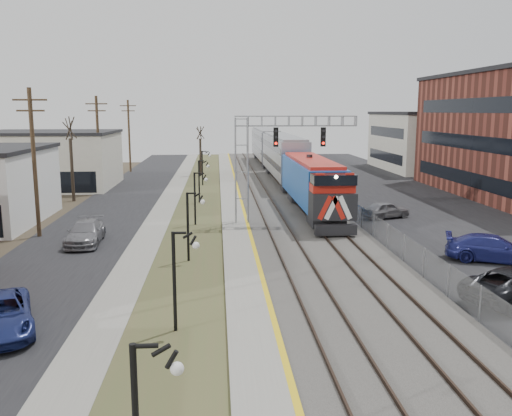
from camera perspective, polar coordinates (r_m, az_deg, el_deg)
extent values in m
cube|color=black|center=(48.70, -14.93, -0.17)|extent=(7.00, 120.00, 0.04)
cube|color=gray|center=(48.05, -9.66, -0.09)|extent=(2.00, 120.00, 0.08)
cube|color=#454E2A|center=(47.85, -6.08, -0.05)|extent=(4.00, 120.00, 0.06)
cube|color=gray|center=(47.82, -2.49, 0.10)|extent=(2.00, 120.00, 0.24)
cube|color=#595651|center=(48.22, 3.46, 0.15)|extent=(8.00, 120.00, 0.20)
cube|color=black|center=(51.21, 16.89, 0.22)|extent=(16.00, 120.00, 0.04)
cube|color=gold|center=(47.83, -1.43, 0.26)|extent=(0.24, 120.00, 0.01)
cube|color=#2D2119|center=(47.91, 0.20, 0.32)|extent=(0.08, 120.00, 0.15)
cube|color=#2D2119|center=(48.04, 1.99, 0.34)|extent=(0.08, 120.00, 0.15)
cube|color=#2D2119|center=(48.30, 4.35, 0.37)|extent=(0.08, 120.00, 0.15)
cube|color=#2D2119|center=(48.54, 6.10, 0.39)|extent=(0.08, 120.00, 0.15)
cube|color=#144AA4|center=(44.48, 6.03, 2.36)|extent=(3.00, 17.00, 4.25)
cube|color=black|center=(36.39, 8.38, -2.28)|extent=(2.80, 0.50, 0.70)
cube|color=#9D9FA7|center=(64.39, 2.88, 5.29)|extent=(3.00, 22.00, 5.33)
cube|color=#9D9FA7|center=(87.00, 1.05, 6.57)|extent=(3.00, 22.00, 5.33)
cube|color=gray|center=(40.36, -1.53, 3.80)|extent=(1.00, 1.00, 8.00)
cube|color=gray|center=(40.49, 4.18, 9.12)|extent=(9.00, 0.80, 0.80)
cube|color=black|center=(39.90, 2.10, 7.47)|extent=(0.35, 0.25, 1.40)
cube|color=black|center=(40.42, 7.08, 7.44)|extent=(0.35, 0.25, 1.40)
cylinder|color=black|center=(21.16, -8.59, -7.77)|extent=(0.14, 0.14, 4.00)
cylinder|color=black|center=(30.80, -7.18, -2.04)|extent=(0.14, 0.14, 4.00)
cylinder|color=black|center=(40.62, -6.45, 0.93)|extent=(0.14, 0.14, 4.00)
cylinder|color=black|center=(50.51, -6.01, 2.75)|extent=(0.14, 0.14, 4.00)
cylinder|color=black|center=(62.43, -5.66, 4.17)|extent=(0.14, 0.14, 4.00)
cylinder|color=#4C3823|center=(39.18, -22.30, 4.32)|extent=(0.28, 0.28, 10.00)
cylinder|color=#4C3823|center=(58.46, -16.25, 6.36)|extent=(0.28, 0.28, 10.00)
cylinder|color=#4C3823|center=(78.10, -13.20, 7.36)|extent=(0.28, 0.28, 10.00)
cube|color=gray|center=(48.83, 8.36, 1.02)|extent=(0.04, 120.00, 1.60)
cube|color=beige|center=(65.05, -20.87, 4.68)|extent=(14.00, 12.00, 6.00)
cube|color=beige|center=(83.68, 18.73, 6.57)|extent=(16.00, 18.00, 8.00)
cylinder|color=#382D23|center=(54.12, -18.79, 3.80)|extent=(0.30, 0.30, 5.95)
cylinder|color=#382D23|center=(72.35, -5.86, 5.34)|extent=(0.30, 0.30, 4.90)
imported|color=navy|center=(33.65, 23.69, -3.98)|extent=(5.59, 3.86, 1.50)
imported|color=gray|center=(44.43, 13.50, -0.22)|extent=(4.29, 2.98, 1.36)
imported|color=slate|center=(36.54, -17.53, -2.54)|extent=(2.33, 5.17, 1.47)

